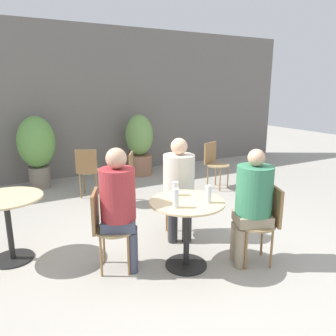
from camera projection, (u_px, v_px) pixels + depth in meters
ground_plane at (197, 268)px, 3.36m from camera, size 20.00×20.00×0.00m
storefront_wall at (85, 102)px, 6.58m from camera, size 10.00×0.06×3.00m
cafe_table_near at (187, 218)px, 3.28m from camera, size 0.75×0.75×0.71m
cafe_table_far at (7, 214)px, 3.40m from camera, size 0.74×0.74×0.71m
bistro_chair_0 at (265, 217)px, 3.36m from camera, size 0.45×0.44×0.83m
bistro_chair_1 at (177, 194)px, 4.07m from camera, size 0.44×0.45×0.83m
bistro_chair_2 at (106, 223)px, 3.22m from camera, size 0.45×0.44×0.83m
bistro_chair_3 at (214, 161)px, 5.93m from camera, size 0.43×0.45×0.83m
bistro_chair_4 at (125, 173)px, 5.05m from camera, size 0.46×0.45×0.83m
bistro_chair_5 at (88, 168)px, 5.38m from camera, size 0.45×0.46×0.83m
seated_person_0 at (252, 198)px, 3.29m from camera, size 0.44×0.42×1.22m
seated_person_1 at (179, 181)px, 3.88m from camera, size 0.43×0.45×1.23m
seated_person_2 at (119, 200)px, 3.18m from camera, size 0.42×0.40×1.25m
beer_glass_0 at (209, 194)px, 3.18m from camera, size 0.06×0.06×0.17m
beer_glass_1 at (175, 189)px, 3.39m from camera, size 0.07×0.07×0.15m
beer_glass_2 at (176, 198)px, 3.05m from camera, size 0.06×0.06×0.18m
potted_plant_0 at (37, 146)px, 5.84m from camera, size 0.66×0.66×1.31m
potted_plant_1 at (139, 144)px, 6.80m from camera, size 0.57×0.57×1.25m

